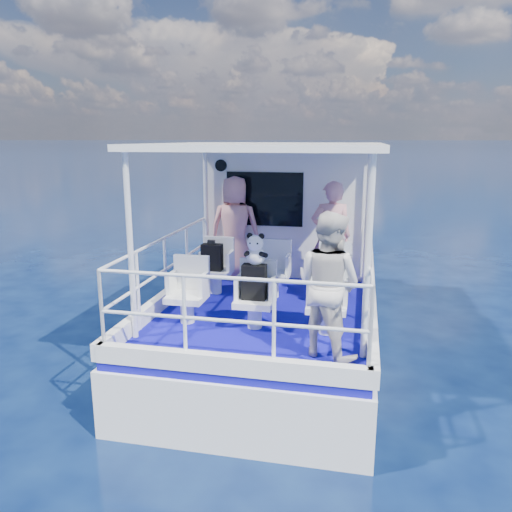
# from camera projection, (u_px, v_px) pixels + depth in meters

# --- Properties ---
(ground) EXTENTS (2000.00, 2000.00, 0.00)m
(ground) POSITION_uv_depth(u_px,v_px,m) (270.00, 357.00, 7.59)
(ground) COLOR #071336
(ground) RESTS_ON ground
(hull) EXTENTS (3.00, 7.00, 1.60)m
(hull) POSITION_uv_depth(u_px,v_px,m) (281.00, 333.00, 8.55)
(hull) COLOR white
(hull) RESTS_ON ground
(deck) EXTENTS (2.90, 6.90, 0.10)m
(deck) POSITION_uv_depth(u_px,v_px,m) (281.00, 285.00, 8.35)
(deck) COLOR #0E0985
(deck) RESTS_ON hull
(cabin) EXTENTS (2.85, 2.00, 2.20)m
(cabin) POSITION_uv_depth(u_px,v_px,m) (293.00, 207.00, 9.32)
(cabin) COLOR white
(cabin) RESTS_ON deck
(canopy) EXTENTS (3.00, 3.20, 0.08)m
(canopy) POSITION_uv_depth(u_px,v_px,m) (269.00, 146.00, 6.68)
(canopy) COLOR white
(canopy) RESTS_ON cabin
(canopy_posts) EXTENTS (2.77, 2.97, 2.20)m
(canopy_posts) POSITION_uv_depth(u_px,v_px,m) (268.00, 231.00, 6.90)
(canopy_posts) COLOR white
(canopy_posts) RESTS_ON deck
(railings) EXTENTS (2.84, 3.59, 1.00)m
(railings) POSITION_uv_depth(u_px,v_px,m) (263.00, 279.00, 6.73)
(railings) COLOR white
(railings) RESTS_ON deck
(seat_port_fwd) EXTENTS (0.48, 0.46, 0.38)m
(seat_port_fwd) POSITION_uv_depth(u_px,v_px,m) (216.00, 281.00, 7.72)
(seat_port_fwd) COLOR white
(seat_port_fwd) RESTS_ON deck
(seat_center_fwd) EXTENTS (0.48, 0.46, 0.38)m
(seat_center_fwd) POSITION_uv_depth(u_px,v_px,m) (273.00, 285.00, 7.53)
(seat_center_fwd) COLOR white
(seat_center_fwd) RESTS_ON deck
(seat_stbd_fwd) EXTENTS (0.48, 0.46, 0.38)m
(seat_stbd_fwd) POSITION_uv_depth(u_px,v_px,m) (333.00, 288.00, 7.35)
(seat_stbd_fwd) COLOR white
(seat_stbd_fwd) RESTS_ON deck
(seat_port_aft) EXTENTS (0.48, 0.46, 0.38)m
(seat_port_aft) POSITION_uv_depth(u_px,v_px,m) (187.00, 308.00, 6.48)
(seat_port_aft) COLOR white
(seat_port_aft) RESTS_ON deck
(seat_center_aft) EXTENTS (0.48, 0.46, 0.38)m
(seat_center_aft) POSITION_uv_depth(u_px,v_px,m) (255.00, 313.00, 6.30)
(seat_center_aft) COLOR white
(seat_center_aft) RESTS_ON deck
(seat_stbd_aft) EXTENTS (0.48, 0.46, 0.38)m
(seat_stbd_aft) POSITION_uv_depth(u_px,v_px,m) (326.00, 319.00, 6.11)
(seat_stbd_aft) COLOR white
(seat_stbd_aft) RESTS_ON deck
(passenger_port_fwd) EXTENTS (0.67, 0.49, 1.74)m
(passenger_port_fwd) POSITION_uv_depth(u_px,v_px,m) (235.00, 228.00, 8.38)
(passenger_port_fwd) COLOR #DA908D
(passenger_port_fwd) RESTS_ON deck
(passenger_stbd_fwd) EXTENTS (0.69, 0.52, 1.72)m
(passenger_stbd_fwd) POSITION_uv_depth(u_px,v_px,m) (331.00, 236.00, 7.77)
(passenger_stbd_fwd) COLOR #D2888F
(passenger_stbd_fwd) RESTS_ON deck
(passenger_stbd_aft) EXTENTS (0.98, 0.92, 1.60)m
(passenger_stbd_aft) POSITION_uv_depth(u_px,v_px,m) (328.00, 285.00, 5.39)
(passenger_stbd_aft) COLOR silver
(passenger_stbd_aft) RESTS_ON deck
(backpack_port) EXTENTS (0.31, 0.17, 0.41)m
(backpack_port) POSITION_uv_depth(u_px,v_px,m) (212.00, 257.00, 7.58)
(backpack_port) COLOR black
(backpack_port) RESTS_ON seat_port_fwd
(backpack_center) EXTENTS (0.30, 0.17, 0.44)m
(backpack_center) POSITION_uv_depth(u_px,v_px,m) (254.00, 282.00, 6.20)
(backpack_center) COLOR black
(backpack_center) RESTS_ON seat_center_aft
(compact_camera) EXTENTS (0.11, 0.06, 0.06)m
(compact_camera) POSITION_uv_depth(u_px,v_px,m) (211.00, 242.00, 7.53)
(compact_camera) COLOR black
(compact_camera) RESTS_ON backpack_port
(panda) EXTENTS (0.25, 0.21, 0.39)m
(panda) POSITION_uv_depth(u_px,v_px,m) (256.00, 249.00, 6.12)
(panda) COLOR white
(panda) RESTS_ON backpack_center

